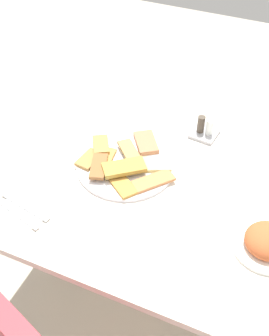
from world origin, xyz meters
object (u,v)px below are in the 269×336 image
(salad_plate_greens, at_px, (268,242))
(paper_napkin, at_px, (22,211))
(dining_table, at_px, (140,198))
(pide_platter, at_px, (126,163))
(fork, at_px, (25,206))
(spoon, at_px, (18,214))
(condiment_caddy, at_px, (205,130))

(salad_plate_greens, bearing_deg, paper_napkin, 13.50)
(salad_plate_greens, distance_m, paper_napkin, 0.72)
(dining_table, height_order, pide_platter, pide_platter)
(salad_plate_greens, xyz_separation_m, paper_napkin, (0.70, 0.17, -0.02))
(dining_table, height_order, salad_plate_greens, salad_plate_greens)
(salad_plate_greens, height_order, fork, salad_plate_greens)
(spoon, bearing_deg, paper_napkin, -74.49)
(pide_platter, relative_size, condiment_caddy, 3.53)
(spoon, distance_m, condiment_caddy, 0.71)
(dining_table, relative_size, fork, 6.46)
(fork, bearing_deg, spoon, 100.96)
(pide_platter, xyz_separation_m, condiment_caddy, (-0.19, -0.26, 0.01))
(spoon, relative_size, condiment_caddy, 1.71)
(spoon, bearing_deg, condiment_caddy, -108.00)
(paper_napkin, relative_size, fork, 0.81)
(pide_platter, distance_m, spoon, 0.39)
(dining_table, height_order, paper_napkin, paper_napkin)
(paper_napkin, distance_m, fork, 0.02)
(dining_table, distance_m, fork, 0.38)
(paper_napkin, relative_size, condiment_caddy, 1.53)
(dining_table, relative_size, paper_napkin, 7.98)
(pide_platter, bearing_deg, condiment_caddy, -125.68)
(dining_table, xyz_separation_m, salad_plate_greens, (-0.43, 0.10, 0.11))
(paper_napkin, height_order, condiment_caddy, condiment_caddy)
(dining_table, distance_m, pide_platter, 0.13)
(dining_table, relative_size, spoon, 7.15)
(pide_platter, height_order, spoon, pide_platter)
(dining_table, height_order, spoon, spoon)
(salad_plate_greens, distance_m, fork, 0.72)
(salad_plate_greens, relative_size, spoon, 1.15)
(paper_napkin, height_order, fork, fork)
(salad_plate_greens, distance_m, spoon, 0.72)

